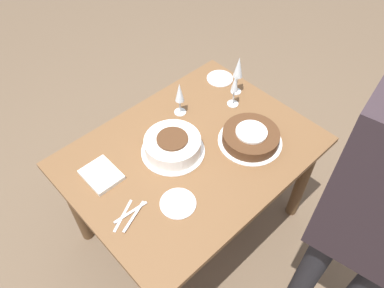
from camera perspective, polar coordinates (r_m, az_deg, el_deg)
name	(u,v)px	position (r m, az deg, el deg)	size (l,w,h in m)	color
ground_plane	(192,222)	(2.50, 0.00, -11.87)	(12.00, 12.00, 0.00)	brown
dining_table	(192,165)	(1.99, 0.00, -3.22)	(1.23, 0.93, 0.73)	brown
cake_center_white	(173,145)	(1.86, -2.96, -0.20)	(0.32, 0.32, 0.10)	white
cake_front_chocolate	(251,137)	(1.93, 8.92, 1.06)	(0.33, 0.33, 0.08)	white
wine_glass_near	(180,94)	(1.99, -1.90, 7.63)	(0.07, 0.07, 0.20)	silver
wine_glass_far	(238,69)	(2.12, 7.09, 11.34)	(0.06, 0.06, 0.24)	silver
wine_glass_extra	(235,86)	(2.06, 6.53, 8.80)	(0.06, 0.06, 0.20)	silver
dessert_plate_left	(178,203)	(1.71, -2.15, -9.03)	(0.17, 0.17, 0.01)	silver
dessert_plate_right	(220,78)	(2.31, 4.27, 9.93)	(0.16, 0.16, 0.01)	silver
fork_pile	(129,215)	(1.70, -9.56, -10.58)	(0.20, 0.12, 0.01)	silver
napkin_stack	(101,175)	(1.84, -13.64, -4.59)	(0.15, 0.18, 0.02)	silver
person_cutting	(380,220)	(1.47, 26.78, -10.29)	(0.29, 0.43, 1.71)	#232328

